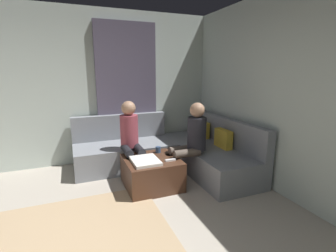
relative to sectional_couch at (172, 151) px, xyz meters
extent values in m
cube|color=silver|center=(-0.86, -1.88, 1.07)|extent=(0.12, 6.00, 2.70)
cube|color=#595166|center=(-0.76, -0.58, 0.97)|extent=(0.06, 1.10, 2.50)
cube|color=gray|center=(0.30, 0.53, -0.07)|extent=(2.10, 0.85, 0.42)
cube|color=gray|center=(0.30, 0.88, 0.36)|extent=(2.10, 0.14, 0.45)
cube|color=gray|center=(-0.32, -0.75, -0.07)|extent=(0.85, 1.70, 0.42)
cube|color=gray|center=(-0.68, -0.75, 0.36)|extent=(0.14, 1.70, 0.45)
cube|color=gold|center=(-0.20, 0.70, 0.26)|extent=(0.36, 0.12, 0.36)
cube|color=gold|center=(0.50, 0.70, 0.26)|extent=(0.36, 0.12, 0.36)
cube|color=#4C2D1E|center=(0.57, -0.55, -0.07)|extent=(0.76, 0.76, 0.42)
cube|color=white|center=(0.67, -0.67, 0.16)|extent=(0.44, 0.36, 0.04)
cylinder|color=#334C72|center=(0.35, -0.37, 0.19)|extent=(0.08, 0.08, 0.10)
cube|color=white|center=(0.75, -0.33, 0.15)|extent=(0.05, 0.15, 0.02)
cylinder|color=brown|center=(0.70, -0.25, -0.07)|extent=(0.12, 0.12, 0.42)
cylinder|color=brown|center=(0.52, -0.25, -0.07)|extent=(0.12, 0.12, 0.42)
cylinder|color=brown|center=(0.70, -0.05, 0.20)|extent=(0.12, 0.40, 0.12)
cylinder|color=brown|center=(0.52, -0.05, 0.20)|extent=(0.12, 0.40, 0.12)
cylinder|color=#26262D|center=(0.61, 0.15, 0.45)|extent=(0.28, 0.28, 0.50)
sphere|color=tan|center=(0.61, 0.15, 0.81)|extent=(0.22, 0.22, 0.22)
cylinder|color=black|center=(0.45, -0.65, -0.07)|extent=(0.12, 0.12, 0.42)
cylinder|color=black|center=(0.45, -0.83, -0.07)|extent=(0.12, 0.12, 0.42)
cylinder|color=black|center=(0.25, -0.65, 0.20)|extent=(0.40, 0.12, 0.12)
cylinder|color=black|center=(0.25, -0.83, 0.20)|extent=(0.40, 0.12, 0.12)
cylinder|color=#993F4C|center=(0.05, -0.74, 0.45)|extent=(0.28, 0.28, 0.50)
sphere|color=tan|center=(0.05, -0.74, 0.81)|extent=(0.22, 0.22, 0.22)
camera|label=1|loc=(3.77, -1.57, 1.38)|focal=26.38mm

